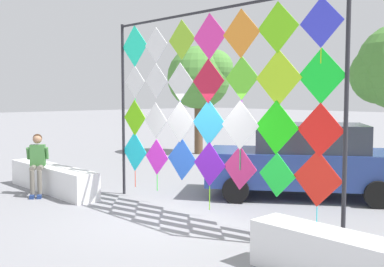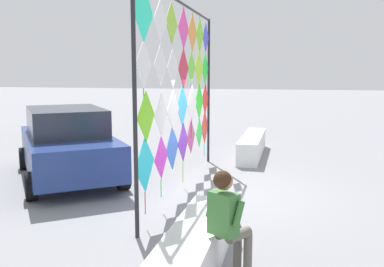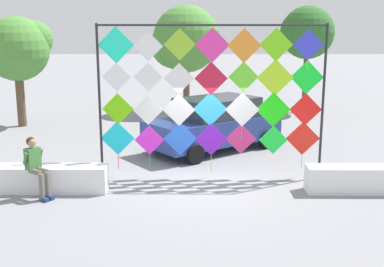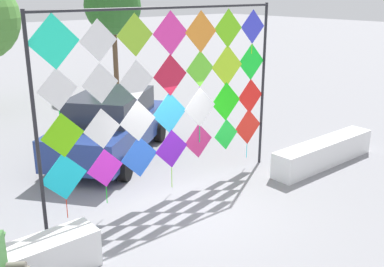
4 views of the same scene
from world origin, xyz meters
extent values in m
plane|color=gray|center=(0.00, 0.00, 0.00)|extent=(120.00, 120.00, 0.00)
cube|color=white|center=(-4.34, -0.43, 0.33)|extent=(3.64, 0.61, 0.67)
cube|color=white|center=(4.34, -0.43, 0.33)|extent=(3.64, 0.61, 0.67)
cylinder|color=#232328|center=(-2.87, 0.76, 2.09)|extent=(0.07, 0.07, 4.19)
cylinder|color=#232328|center=(3.14, 0.78, 2.09)|extent=(0.07, 0.07, 4.19)
cylinder|color=#232328|center=(0.14, 0.77, 4.14)|extent=(6.01, 0.07, 0.06)
cube|color=#18D7F0|center=(-2.42, 0.77, 1.11)|extent=(0.94, 0.01, 0.94)
cylinder|color=red|center=(-2.42, 0.78, 0.44)|extent=(0.02, 0.02, 0.40)
cube|color=#E92CDF|center=(-1.55, 0.76, 1.06)|extent=(0.81, 0.01, 0.81)
cylinder|color=#16E520|center=(-1.55, 0.77, 0.46)|extent=(0.02, 0.02, 0.37)
cube|color=blue|center=(-0.71, 0.79, 1.09)|extent=(0.92, 0.01, 0.92)
cube|color=purple|center=(0.15, 0.77, 1.08)|extent=(0.90, 0.01, 0.90)
cylinder|color=#7BE516|center=(0.15, 0.78, 0.38)|extent=(0.02, 0.02, 0.50)
cube|color=#CE2D75|center=(0.96, 0.79, 1.09)|extent=(0.84, 0.01, 0.84)
cube|color=#1DE73C|center=(1.85, 0.77, 1.07)|extent=(0.79, 0.01, 0.79)
cube|color=red|center=(2.65, 0.79, 1.11)|extent=(0.94, 0.01, 0.94)
cylinder|color=#16D9E5|center=(2.65, 0.80, 0.44)|extent=(0.02, 0.02, 0.39)
cube|color=#6AD60E|center=(-2.38, 0.75, 1.93)|extent=(0.86, 0.01, 0.86)
cube|color=white|center=(-1.57, 0.75, 1.89)|extent=(0.82, 0.01, 0.82)
cube|color=white|center=(-0.73, 0.76, 1.90)|extent=(0.88, 0.01, 0.88)
cube|color=#31BFF8|center=(0.11, 0.78, 1.92)|extent=(0.93, 0.01, 0.93)
cube|color=white|center=(0.98, 0.76, 1.91)|extent=(0.93, 0.01, 0.93)
cylinder|color=#16E570|center=(0.98, 0.77, 1.25)|extent=(0.02, 0.02, 0.39)
cube|color=#1DEE13|center=(1.82, 0.77, 1.91)|extent=(0.95, 0.01, 0.95)
cylinder|color=#DB16E5|center=(1.82, 0.78, 1.20)|extent=(0.02, 0.02, 0.46)
cube|color=red|center=(2.69, 0.78, 1.91)|extent=(0.88, 0.01, 0.88)
cube|color=white|center=(-2.39, 0.78, 2.78)|extent=(0.78, 0.01, 0.78)
cylinder|color=#16E546|center=(-2.39, 0.79, 2.23)|extent=(0.02, 0.02, 0.32)
cube|color=white|center=(-1.55, 0.76, 2.79)|extent=(0.78, 0.01, 0.78)
cube|color=white|center=(-0.73, 0.76, 2.75)|extent=(0.82, 0.01, 0.82)
cylinder|color=#1621E5|center=(-0.73, 0.77, 2.21)|extent=(0.02, 0.02, 0.27)
cube|color=red|center=(0.13, 0.76, 2.75)|extent=(0.89, 0.01, 0.89)
cube|color=#68E030|center=(0.99, 0.78, 2.79)|extent=(0.81, 0.01, 0.81)
cylinder|color=#A316E5|center=(0.99, 0.79, 2.20)|extent=(0.02, 0.02, 0.35)
cube|color=#B2EE21|center=(1.84, 0.78, 2.77)|extent=(0.99, 0.01, 0.99)
cylinder|color=#5316E5|center=(1.84, 0.79, 2.08)|extent=(0.02, 0.02, 0.37)
cube|color=#15F030|center=(2.68, 0.79, 2.78)|extent=(0.90, 0.01, 0.90)
cube|color=#21F9C2|center=(-2.38, 0.78, 3.63)|extent=(0.97, 0.01, 0.97)
cube|color=white|center=(-1.53, 0.75, 3.59)|extent=(0.79, 0.01, 0.79)
cube|color=#91CF2C|center=(-0.70, 0.79, 3.64)|extent=(0.84, 0.01, 0.84)
cube|color=#F634A2|center=(0.16, 0.76, 3.62)|extent=(0.92, 0.01, 0.92)
cube|color=orange|center=(0.99, 0.76, 3.61)|extent=(0.91, 0.01, 0.91)
cube|color=#72DF19|center=(1.83, 0.76, 3.63)|extent=(0.88, 0.01, 0.88)
cube|color=#363CDD|center=(2.67, 0.77, 3.63)|extent=(0.81, 0.01, 0.81)
cylinder|color=yellow|center=(2.67, 0.78, 3.10)|extent=(0.02, 0.02, 0.25)
cylinder|color=#666056|center=(-3.97, -1.13, 0.33)|extent=(0.11, 0.11, 0.67)
cylinder|color=#666056|center=(-4.12, -1.03, 0.70)|extent=(0.38, 0.31, 0.13)
cube|color=navy|center=(-3.92, -1.16, 0.04)|extent=(0.26, 0.22, 0.09)
cylinder|color=#666056|center=(-3.87, -0.99, 0.33)|extent=(0.11, 0.11, 0.67)
cylinder|color=#666056|center=(-4.03, -0.89, 0.70)|extent=(0.38, 0.31, 0.13)
cube|color=navy|center=(-3.82, -1.02, 0.04)|extent=(0.26, 0.22, 0.09)
cube|color=#3D7538|center=(-4.23, -0.86, 0.99)|extent=(0.36, 0.41, 0.52)
sphere|color=#A37556|center=(-4.23, -0.86, 1.39)|extent=(0.22, 0.22, 0.22)
sphere|color=#382314|center=(-4.24, -0.85, 1.40)|extent=(0.22, 0.22, 0.22)
cylinder|color=#3D7538|center=(-4.33, -1.05, 1.04)|extent=(0.19, 0.17, 0.31)
cylinder|color=#3D7538|center=(-4.09, -0.68, 1.04)|extent=(0.19, 0.17, 0.31)
cube|color=navy|center=(0.32, 3.81, 0.71)|extent=(4.81, 4.35, 0.82)
cube|color=#282D38|center=(0.45, 3.91, 1.45)|extent=(3.08, 2.93, 0.65)
cylinder|color=black|center=(-0.31, 2.08, 0.30)|extent=(0.63, 0.56, 0.61)
cylinder|color=black|center=(-1.51, 3.63, 0.30)|extent=(0.63, 0.56, 0.61)
cylinder|color=black|center=(2.15, 3.98, 0.30)|extent=(0.63, 0.56, 0.61)
cylinder|color=black|center=(0.95, 5.53, 0.30)|extent=(0.63, 0.56, 0.61)
cylinder|color=brown|center=(-0.71, 11.40, 1.27)|extent=(0.31, 0.31, 2.54)
sphere|color=#4C8938|center=(-0.71, 11.40, 3.49)|extent=(3.19, 3.19, 3.19)
sphere|color=#4C8938|center=(-0.91, 11.07, 3.83)|extent=(2.16, 2.16, 2.16)
sphere|color=#4C8938|center=(-1.31, 11.00, 3.22)|extent=(2.17, 2.17, 2.17)
cylinder|color=brown|center=(5.03, 11.27, 1.52)|extent=(0.23, 0.23, 3.05)
sphere|color=#2D6628|center=(5.03, 11.27, 3.80)|extent=(2.50, 2.50, 2.50)
sphere|color=#2D6628|center=(4.73, 11.27, 3.83)|extent=(2.00, 2.00, 2.00)
cylinder|color=brown|center=(-7.54, 7.74, 1.21)|extent=(0.35, 0.35, 2.41)
sphere|color=#4C8938|center=(-7.54, 7.74, 3.20)|extent=(2.62, 2.62, 2.62)
sphere|color=#4C8938|center=(-8.06, 7.82, 3.09)|extent=(1.51, 1.51, 1.51)
sphere|color=#4C8938|center=(-6.90, 8.06, 3.57)|extent=(1.51, 1.51, 1.51)
camera|label=1|loc=(6.94, -5.95, 2.48)|focal=44.59mm
camera|label=2|loc=(-8.94, -1.59, 2.64)|focal=38.94mm
camera|label=3|loc=(-0.31, -12.11, 4.13)|focal=45.28mm
camera|label=4|loc=(-5.66, -6.81, 4.48)|focal=42.27mm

